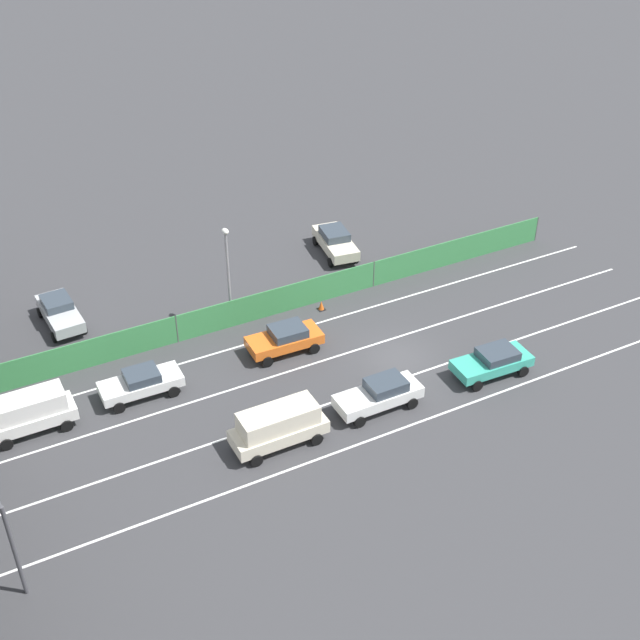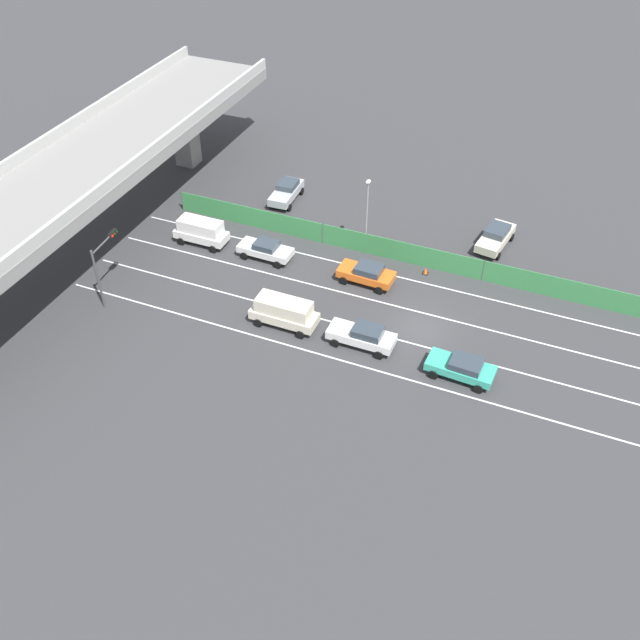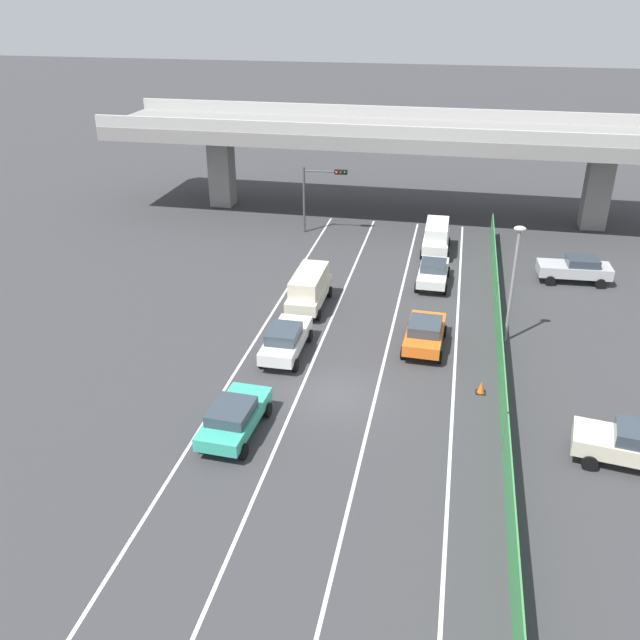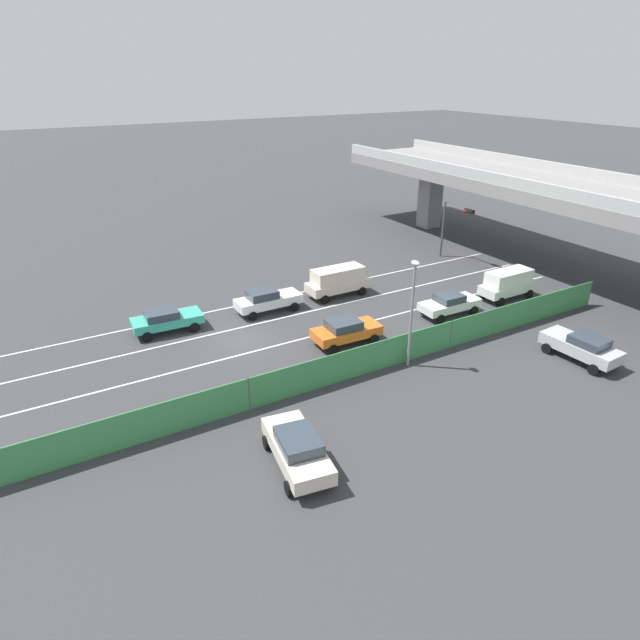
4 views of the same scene
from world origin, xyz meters
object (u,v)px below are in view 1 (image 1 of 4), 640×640
Objects in this scene: street_lamp at (228,266)px; traffic_cone at (321,306)px; parked_wagon_silver at (60,311)px; car_taxi_teal at (493,361)px; car_taxi_orange at (285,338)px; traffic_light at (1,514)px; parked_sedan_cream at (335,241)px; car_van_white at (30,411)px; car_van_cream at (279,425)px; car_sedan_white at (380,394)px; car_hatchback_white at (141,382)px.

street_lamp reaches higher than traffic_cone.
car_taxi_teal is at bearing -128.71° from parked_wagon_silver.
traffic_light is at bearing 118.23° from car_taxi_orange.
parked_sedan_cream is 8.29× the size of traffic_cone.
car_van_white reaches higher than parked_sedan_cream.
traffic_cone is at bearing -60.07° from traffic_light.
car_sedan_white is at bearing -89.09° from car_van_cream.
parked_sedan_cream reaches higher than car_taxi_teal.
street_lamp is at bearing 43.48° from car_taxi_teal.
parked_sedan_cream is (8.72, -8.02, 0.05)m from car_taxi_orange.
parked_wagon_silver reaches higher than traffic_cone.
parked_sedan_cream is 18.83m from parked_wagon_silver.
parked_wagon_silver is 10.71m from street_lamp.
parked_sedan_cream is (8.76, -16.60, 0.09)m from car_hatchback_white.
car_van_cream is 11.64m from street_lamp.
street_lamp is (-4.61, -9.18, 3.02)m from parked_wagon_silver.
car_taxi_teal is 26.35m from traffic_light.
car_van_white reaches higher than car_taxi_orange.
traffic_light is (-2.21, 19.11, 2.67)m from car_sedan_white.
traffic_light reaches higher than car_van_cream.
car_van_white is (6.70, 16.57, 0.31)m from car_sedan_white.
traffic_light is (-1.80, 26.15, 2.72)m from car_taxi_teal.
car_hatchback_white reaches higher than car_taxi_teal.
car_taxi_orange is 0.87× the size of traffic_light.
car_van_cream is 1.10× the size of car_van_white.
car_van_cream is at bearing -122.53° from car_van_white.
car_sedan_white reaches higher than car_taxi_orange.
car_hatchback_white is 8.46m from car_van_cream.
parked_wagon_silver is (0.05, 18.83, -0.03)m from parked_sedan_cream.
car_taxi_teal is 11.51m from traffic_cone.
traffic_light reaches higher than car_taxi_teal.
car_sedan_white is 0.94× the size of traffic_light.
car_van_white reaches higher than parked_wagon_silver.
car_sedan_white is 9.91m from traffic_cone.
car_van_cream reaches higher than car_taxi_teal.
car_hatchback_white is 12.79m from traffic_cone.
parked_wagon_silver is at bearing 24.24° from car_van_cream.
parked_sedan_cream is at bearing -62.16° from car_hatchback_white.
car_van_white is 13.74m from street_lamp.
car_sedan_white is at bearing 86.62° from car_taxi_teal.
parked_wagon_silver is 19.06m from traffic_light.
traffic_cone is at bearing -103.20° from street_lamp.
parked_wagon_silver is at bearing 51.29° from car_taxi_teal.
parked_wagon_silver is (15.74, 7.08, -0.32)m from car_van_cream.
car_hatchback_white is 0.97× the size of parked_wagon_silver.
traffic_cone is at bearing 144.53° from parked_sedan_cream.
traffic_cone is at bearing 27.85° from car_taxi_teal.
car_van_white is 14.38m from car_taxi_orange.
car_taxi_teal is 0.93× the size of parked_sedan_cream.
car_taxi_orange is at bearing 51.74° from car_taxi_teal.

